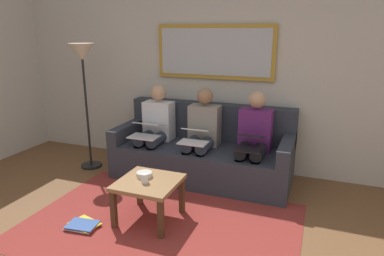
# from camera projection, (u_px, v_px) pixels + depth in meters

# --- Properties ---
(wall_rear) EXTENTS (6.00, 0.12, 2.60)m
(wall_rear) POSITION_uv_depth(u_px,v_px,m) (216.00, 71.00, 4.55)
(wall_rear) COLOR beige
(wall_rear) RESTS_ON ground_plane
(area_rug) EXTENTS (2.60, 1.80, 0.01)m
(area_rug) POSITION_uv_depth(u_px,v_px,m) (161.00, 224.00, 3.33)
(area_rug) COLOR maroon
(area_rug) RESTS_ON ground_plane
(couch) EXTENTS (2.20, 0.90, 0.90)m
(couch) POSITION_uv_depth(u_px,v_px,m) (204.00, 153.00, 4.39)
(couch) COLOR #2D333D
(couch) RESTS_ON ground_plane
(framed_mirror) EXTENTS (1.56, 0.05, 0.69)m
(framed_mirror) POSITION_uv_depth(u_px,v_px,m) (214.00, 52.00, 4.40)
(framed_mirror) COLOR #B7892D
(coffee_table) EXTENTS (0.57, 0.57, 0.42)m
(coffee_table) POSITION_uv_depth(u_px,v_px,m) (149.00, 187.00, 3.33)
(coffee_table) COLOR olive
(coffee_table) RESTS_ON ground_plane
(cup) EXTENTS (0.07, 0.07, 0.09)m
(cup) POSITION_uv_depth(u_px,v_px,m) (145.00, 178.00, 3.26)
(cup) COLOR silver
(cup) RESTS_ON coffee_table
(bowl) EXTENTS (0.15, 0.15, 0.05)m
(bowl) POSITION_uv_depth(u_px,v_px,m) (144.00, 175.00, 3.39)
(bowl) COLOR beige
(bowl) RESTS_ON coffee_table
(person_left) EXTENTS (0.38, 0.58, 1.14)m
(person_left) POSITION_uv_depth(u_px,v_px,m) (254.00, 137.00, 4.02)
(person_left) COLOR #66236B
(person_left) RESTS_ON couch
(laptop_black) EXTENTS (0.30, 0.36, 0.15)m
(laptop_black) POSITION_uv_depth(u_px,v_px,m) (249.00, 142.00, 3.80)
(laptop_black) COLOR black
(person_middle) EXTENTS (0.38, 0.58, 1.14)m
(person_middle) POSITION_uv_depth(u_px,v_px,m) (202.00, 132.00, 4.24)
(person_middle) COLOR gray
(person_middle) RESTS_ON couch
(laptop_white) EXTENTS (0.33, 0.36, 0.16)m
(laptop_white) POSITION_uv_depth(u_px,v_px,m) (195.00, 136.00, 4.02)
(laptop_white) COLOR white
(person_right) EXTENTS (0.38, 0.58, 1.14)m
(person_right) POSITION_uv_depth(u_px,v_px,m) (156.00, 127.00, 4.46)
(person_right) COLOR silver
(person_right) RESTS_ON couch
(laptop_silver) EXTENTS (0.36, 0.39, 0.17)m
(laptop_silver) POSITION_uv_depth(u_px,v_px,m) (147.00, 130.00, 4.25)
(laptop_silver) COLOR silver
(magazine_stack) EXTENTS (0.33, 0.28, 0.04)m
(magazine_stack) POSITION_uv_depth(u_px,v_px,m) (83.00, 225.00, 3.28)
(magazine_stack) COLOR red
(magazine_stack) RESTS_ON ground_plane
(standing_lamp) EXTENTS (0.32, 0.32, 1.66)m
(standing_lamp) POSITION_uv_depth(u_px,v_px,m) (83.00, 66.00, 4.39)
(standing_lamp) COLOR black
(standing_lamp) RESTS_ON ground_plane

